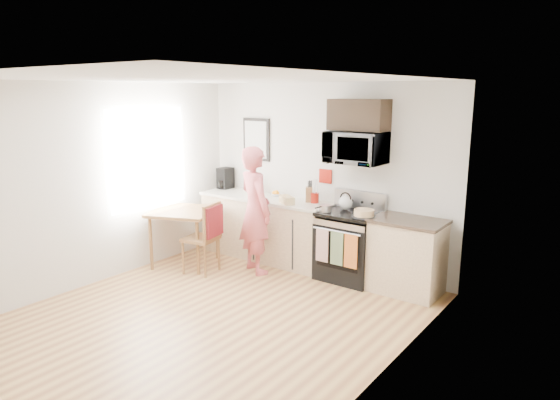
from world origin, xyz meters
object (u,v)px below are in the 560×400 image
Objects in this scene: range at (349,247)px; cake at (364,214)px; dining_table at (184,216)px; chair at (209,229)px; person at (255,210)px; microwave at (356,148)px.

cake is (0.28, -0.16, 0.54)m from range.
dining_table is 0.97× the size of chair.
dining_table is at bearing 44.60° from person.
person is (-1.19, -0.63, -0.88)m from microwave.
chair is 2.11m from cake.
range is 2.39m from dining_table.
microwave reaches higher than chair.
microwave is at bearing 136.59° from cake.
range is 1.16× the size of chair.
dining_table is (-1.01, -0.38, -0.17)m from person.
chair is (-0.45, -0.45, -0.24)m from person.
range is 1.33m from microwave.
range is at bearing 22.31° from dining_table.
range is 0.66× the size of person.
dining_table is at bearing -163.33° from cake.
cake is (0.28, -0.26, -0.79)m from microwave.
microwave is at bearing -127.83° from person.
cake reaches higher than dining_table.
range is 3.79× the size of cake.
range is 0.63m from cake.
microwave is at bearing 21.93° from chair.
range reaches higher than cake.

